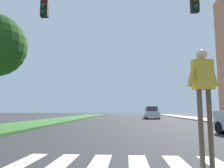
# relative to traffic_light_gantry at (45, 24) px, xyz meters

# --- Properties ---
(ground_plane) EXTENTS (140.00, 140.00, 0.00)m
(ground_plane) POSITION_rel_traffic_light_gantry_xyz_m (3.73, 19.02, -4.41)
(ground_plane) COLOR #2D2D30
(crosswalk) EXTENTS (6.75, 2.20, 0.01)m
(crosswalk) POSITION_rel_traffic_light_gantry_xyz_m (3.73, -2.47, -4.40)
(crosswalk) COLOR silver
(crosswalk) RESTS_ON ground_plane
(median_strip) EXTENTS (4.35, 64.00, 0.15)m
(median_strip) POSITION_rel_traffic_light_gantry_xyz_m (-4.93, 17.02, -4.33)
(median_strip) COLOR #386B2D
(median_strip) RESTS_ON ground_plane
(sidewalk_right) EXTENTS (3.00, 64.00, 0.15)m
(sidewalk_right) POSITION_rel_traffic_light_gantry_xyz_m (12.45, 17.02, -4.33)
(sidewalk_right) COLOR #9E9991
(sidewalk_right) RESTS_ON ground_plane
(traffic_light_gantry) EXTENTS (10.14, 0.30, 6.00)m
(traffic_light_gantry) POSITION_rel_traffic_light_gantry_xyz_m (0.00, 0.00, 0.00)
(traffic_light_gantry) COLOR gold
(traffic_light_gantry) RESTS_ON median_strip
(pedestrian_performer) EXTENTS (0.73, 0.35, 2.49)m
(pedestrian_performer) POSITION_rel_traffic_light_gantry_xyz_m (4.59, -2.92, -2.75)
(pedestrian_performer) COLOR brown
(pedestrian_performer) RESTS_ON ground_plane
(sedan_midblock) EXTENTS (1.82, 4.15, 1.74)m
(sedan_midblock) POSITION_rel_traffic_light_gantry_xyz_m (6.54, 23.40, -3.61)
(sedan_midblock) COLOR silver
(sedan_midblock) RESTS_ON ground_plane
(sedan_distant) EXTENTS (2.08, 4.39, 1.73)m
(sedan_distant) POSITION_rel_traffic_light_gantry_xyz_m (7.15, 32.21, -3.61)
(sedan_distant) COLOR navy
(sedan_distant) RESTS_ON ground_plane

